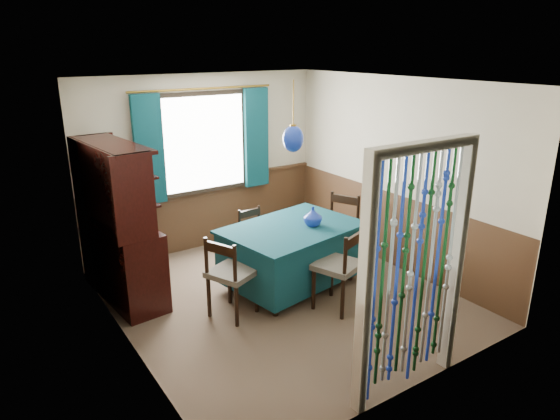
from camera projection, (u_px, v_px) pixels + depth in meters
floor at (281, 297)px, 5.94m from camera, size 4.00×4.00×0.00m
ceiling at (282, 82)px, 5.16m from camera, size 4.00×4.00×0.00m
wall_back at (204, 163)px, 7.13m from camera, size 3.60×0.00×3.60m
wall_front at (421, 258)px, 3.97m from camera, size 3.60×0.00×3.60m
wall_left at (120, 228)px, 4.60m from camera, size 0.00×4.00×4.00m
wall_right at (396, 175)px, 6.50m from camera, size 0.00×4.00×4.00m
wainscot_back at (207, 213)px, 7.35m from camera, size 3.60×0.00×3.60m
wainscot_front at (412, 338)px, 4.22m from camera, size 3.60×0.00×3.60m
wainscot_left at (129, 300)px, 4.85m from camera, size 0.00×4.00×4.00m
wainscot_right at (391, 229)px, 6.73m from camera, size 0.00×4.00×4.00m
window at (204, 143)px, 7.00m from camera, size 1.32×0.12×1.42m
doorway at (413, 278)px, 4.08m from camera, size 1.16×0.12×2.18m
dining_table at (292, 252)px, 6.11m from camera, size 1.78×1.37×0.78m
chair_near at (340, 267)px, 5.56m from camera, size 0.60×0.59×0.96m
chair_far at (255, 237)px, 6.64m from camera, size 0.43×0.41×0.80m
chair_left at (230, 274)px, 5.40m from camera, size 0.59×0.60×0.94m
chair_right at (339, 228)px, 6.72m from camera, size 0.61×0.62×0.96m
sideboard at (120, 247)px, 5.78m from camera, size 0.63×1.46×1.85m
pendant_lamp at (293, 139)px, 5.67m from camera, size 0.24×0.24×0.81m
vase_table at (313, 217)px, 6.00m from camera, size 0.25×0.25×0.21m
bowl_shelf at (126, 197)px, 5.42m from camera, size 0.25×0.25×0.05m
vase_sideboard at (114, 208)px, 5.94m from camera, size 0.18×0.18×0.18m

